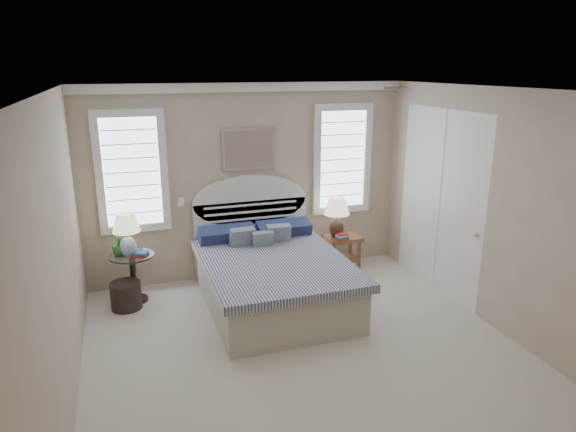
# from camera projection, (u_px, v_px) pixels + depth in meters

# --- Properties ---
(floor) EXTENTS (4.50, 5.00, 0.01)m
(floor) POSITION_uv_depth(u_px,v_px,m) (312.00, 361.00, 5.26)
(floor) COLOR beige
(floor) RESTS_ON ground
(ceiling) EXTENTS (4.50, 5.00, 0.01)m
(ceiling) POSITION_uv_depth(u_px,v_px,m) (316.00, 91.00, 4.50)
(ceiling) COLOR white
(ceiling) RESTS_ON wall_back
(wall_back) EXTENTS (4.50, 0.02, 2.70)m
(wall_back) POSITION_uv_depth(u_px,v_px,m) (249.00, 182.00, 7.15)
(wall_back) COLOR tan
(wall_back) RESTS_ON floor
(wall_left) EXTENTS (0.02, 5.00, 2.70)m
(wall_left) POSITION_uv_depth(u_px,v_px,m) (58.00, 265.00, 4.19)
(wall_left) COLOR tan
(wall_left) RESTS_ON floor
(wall_right) EXTENTS (0.02, 5.00, 2.70)m
(wall_right) POSITION_uv_depth(u_px,v_px,m) (507.00, 215.00, 5.57)
(wall_right) COLOR tan
(wall_right) RESTS_ON floor
(crown_molding) EXTENTS (4.50, 0.08, 0.12)m
(crown_molding) POSITION_uv_depth(u_px,v_px,m) (247.00, 87.00, 6.75)
(crown_molding) COLOR white
(crown_molding) RESTS_ON wall_back
(hvac_vent) EXTENTS (0.30, 0.20, 0.02)m
(hvac_vent) POSITION_uv_depth(u_px,v_px,m) (391.00, 88.00, 5.60)
(hvac_vent) COLOR #B2B2B2
(hvac_vent) RESTS_ON ceiling
(switch_plate) EXTENTS (0.08, 0.01, 0.12)m
(switch_plate) POSITION_uv_depth(u_px,v_px,m) (181.00, 202.00, 6.91)
(switch_plate) COLOR white
(switch_plate) RESTS_ON wall_back
(window_left) EXTENTS (0.90, 0.06, 1.60)m
(window_left) POSITION_uv_depth(u_px,v_px,m) (132.00, 172.00, 6.59)
(window_left) COLOR #AEC1DD
(window_left) RESTS_ON wall_back
(window_right) EXTENTS (0.90, 0.06, 1.60)m
(window_right) POSITION_uv_depth(u_px,v_px,m) (342.00, 159.00, 7.49)
(window_right) COLOR #AEC1DD
(window_right) RESTS_ON wall_back
(painting) EXTENTS (0.74, 0.04, 0.58)m
(painting) POSITION_uv_depth(u_px,v_px,m) (249.00, 149.00, 6.98)
(painting) COLOR silver
(painting) RESTS_ON wall_back
(closet_door) EXTENTS (0.02, 1.80, 2.40)m
(closet_door) POSITION_uv_depth(u_px,v_px,m) (439.00, 202.00, 6.69)
(closet_door) COLOR white
(closet_door) RESTS_ON floor
(bed) EXTENTS (1.72, 2.28, 1.47)m
(bed) POSITION_uv_depth(u_px,v_px,m) (271.00, 274.00, 6.48)
(bed) COLOR beige
(bed) RESTS_ON floor
(side_table_left) EXTENTS (0.56, 0.56, 0.63)m
(side_table_left) POSITION_uv_depth(u_px,v_px,m) (133.00, 273.00, 6.51)
(side_table_left) COLOR black
(side_table_left) RESTS_ON floor
(nightstand_right) EXTENTS (0.50, 0.40, 0.53)m
(nightstand_right) POSITION_uv_depth(u_px,v_px,m) (342.00, 245.00, 7.50)
(nightstand_right) COLOR #9F6334
(nightstand_right) RESTS_ON floor
(floor_pot) EXTENTS (0.43, 0.43, 0.34)m
(floor_pot) POSITION_uv_depth(u_px,v_px,m) (126.00, 295.00, 6.37)
(floor_pot) COLOR black
(floor_pot) RESTS_ON floor
(lamp_left) EXTENTS (0.35, 0.35, 0.56)m
(lamp_left) POSITION_uv_depth(u_px,v_px,m) (127.00, 230.00, 6.31)
(lamp_left) COLOR white
(lamp_left) RESTS_ON side_table_left
(lamp_right) EXTENTS (0.44, 0.44, 0.60)m
(lamp_right) POSITION_uv_depth(u_px,v_px,m) (337.00, 213.00, 7.32)
(lamp_right) COLOR black
(lamp_right) RESTS_ON nightstand_right
(potted_plant) EXTENTS (0.22, 0.22, 0.36)m
(potted_plant) POSITION_uv_depth(u_px,v_px,m) (119.00, 242.00, 6.36)
(potted_plant) COLOR #3B7D32
(potted_plant) RESTS_ON side_table_left
(books_left) EXTENTS (0.24, 0.21, 0.05)m
(books_left) POSITION_uv_depth(u_px,v_px,m) (140.00, 254.00, 6.38)
(books_left) COLOR #A22831
(books_left) RESTS_ON side_table_left
(books_right) EXTENTS (0.19, 0.15, 0.10)m
(books_right) POSITION_uv_depth(u_px,v_px,m) (342.00, 237.00, 7.29)
(books_right) COLOR #A22831
(books_right) RESTS_ON nightstand_right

